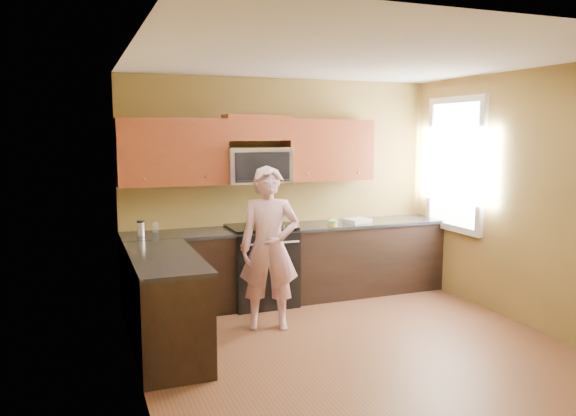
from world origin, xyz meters
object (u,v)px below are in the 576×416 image
stove (261,265)px  microwave (257,183)px  woman (269,248)px  frying_pan (274,229)px  travel_mug (141,237)px  butter_tub (333,226)px

stove → microwave: 0.98m
woman → frying_pan: woman is taller
stove → woman: size_ratio=0.56×
woman → travel_mug: (-1.21, 0.78, 0.07)m
microwave → stove: bearing=-90.0°
frying_pan → microwave: bearing=109.2°
woman → travel_mug: woman is taller
butter_tub → travel_mug: bearing=176.5°
travel_mug → butter_tub: bearing=-3.5°
microwave → frying_pan: 0.63m
microwave → travel_mug: 1.49m
woman → travel_mug: bearing=166.2°
woman → frying_pan: bearing=84.5°
microwave → butter_tub: 1.05m
frying_pan → travel_mug: size_ratio=2.36×
microwave → travel_mug: bearing=-173.4°
frying_pan → butter_tub: 0.78m
frying_pan → butter_tub: (0.78, 0.08, -0.03)m
butter_tub → microwave: bearing=160.7°
stove → microwave: bearing=90.0°
woman → butter_tub: (1.03, 0.64, 0.07)m
travel_mug → stove: bearing=1.5°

